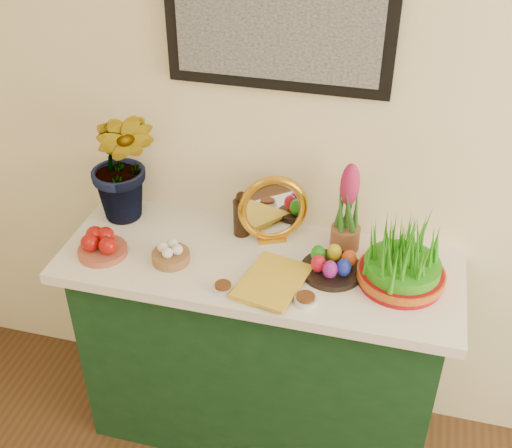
% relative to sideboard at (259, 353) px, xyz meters
% --- Properties ---
extents(sideboard, '(1.30, 0.45, 0.85)m').
position_rel_sideboard_xyz_m(sideboard, '(0.00, 0.00, 0.00)').
color(sideboard, '#153C1C').
rests_on(sideboard, ground).
extents(tablecloth, '(1.40, 0.55, 0.04)m').
position_rel_sideboard_xyz_m(tablecloth, '(-0.00, 0.00, 0.45)').
color(tablecloth, white).
rests_on(tablecloth, sideboard).
extents(hyacinth_green, '(0.31, 0.26, 0.61)m').
position_rel_sideboard_xyz_m(hyacinth_green, '(-0.54, 0.13, 0.77)').
color(hyacinth_green, '#2B6621').
rests_on(hyacinth_green, tablecloth).
extents(apple_bowl, '(0.22, 0.22, 0.09)m').
position_rel_sideboard_xyz_m(apple_bowl, '(-0.54, -0.11, 0.50)').
color(apple_bowl, '#A84F37').
rests_on(apple_bowl, tablecloth).
extents(garlic_basket, '(0.13, 0.13, 0.07)m').
position_rel_sideboard_xyz_m(garlic_basket, '(-0.29, -0.09, 0.50)').
color(garlic_basket, olive).
rests_on(garlic_basket, tablecloth).
extents(vinegar_cruet, '(0.06, 0.06, 0.18)m').
position_rel_sideboard_xyz_m(vinegar_cruet, '(-0.10, 0.13, 0.54)').
color(vinegar_cruet, black).
rests_on(vinegar_cruet, tablecloth).
extents(mirror, '(0.25, 0.15, 0.25)m').
position_rel_sideboard_xyz_m(mirror, '(0.02, 0.13, 0.59)').
color(mirror, gold).
rests_on(mirror, tablecloth).
extents(book, '(0.22, 0.29, 0.04)m').
position_rel_sideboard_xyz_m(book, '(-0.02, -0.11, 0.48)').
color(book, gold).
rests_on(book, tablecloth).
extents(spice_dish_left, '(0.07, 0.07, 0.03)m').
position_rel_sideboard_xyz_m(spice_dish_left, '(-0.07, -0.20, 0.48)').
color(spice_dish_left, silver).
rests_on(spice_dish_left, tablecloth).
extents(spice_dish_right, '(0.07, 0.07, 0.03)m').
position_rel_sideboard_xyz_m(spice_dish_right, '(0.20, -0.19, 0.48)').
color(spice_dish_right, silver).
rests_on(spice_dish_right, tablecloth).
extents(egg_plate, '(0.25, 0.25, 0.09)m').
position_rel_sideboard_xyz_m(egg_plate, '(0.26, -0.02, 0.50)').
color(egg_plate, black).
rests_on(egg_plate, tablecloth).
extents(hyacinth_pink, '(0.10, 0.10, 0.34)m').
position_rel_sideboard_xyz_m(hyacinth_pink, '(0.28, 0.14, 0.62)').
color(hyacinth_pink, '#995639').
rests_on(hyacinth_pink, tablecloth).
extents(wheatgrass_sabzeh, '(0.29, 0.29, 0.24)m').
position_rel_sideboard_xyz_m(wheatgrass_sabzeh, '(0.48, -0.01, 0.57)').
color(wheatgrass_sabzeh, '#98090F').
rests_on(wheatgrass_sabzeh, tablecloth).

